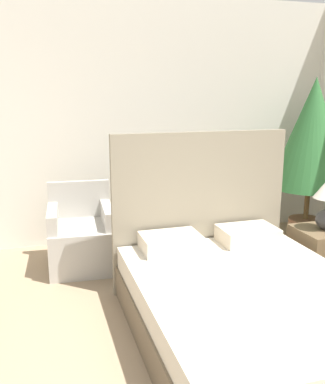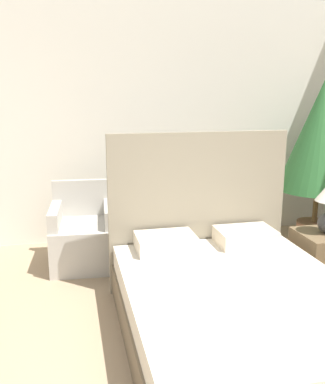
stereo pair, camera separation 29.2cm
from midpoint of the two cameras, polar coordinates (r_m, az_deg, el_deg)
name	(u,v)px [view 1 (the left image)]	position (r m, az deg, el deg)	size (l,w,h in m)	color
wall_back	(139,122)	(5.24, -4.79, 9.34)	(10.00, 0.06, 2.90)	silver
bed	(246,302)	(3.32, 8.50, -14.29)	(1.66, 2.13, 1.46)	brown
armchair_near_window_left	(81,240)	(4.60, -12.56, -6.35)	(0.70, 0.75, 0.86)	#B7B2A8
armchair_near_window_right	(176,231)	(4.77, 0.05, -5.30)	(0.73, 0.78, 0.86)	#B7B2A8
potted_palm	(312,137)	(5.31, 17.85, 6.95)	(0.95, 0.95, 1.97)	brown
nightstand	(323,255)	(4.41, 18.79, -7.98)	(0.52, 0.49, 0.53)	brown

